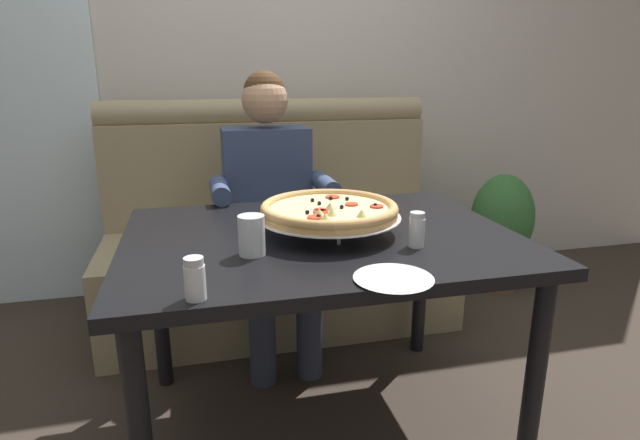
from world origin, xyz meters
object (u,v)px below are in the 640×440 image
(booth_bench, at_px, (277,243))
(pizza, at_px, (329,210))
(shaker_oregano, at_px, (195,282))
(patio_chair, at_px, (48,192))
(potted_plant, at_px, (501,226))
(dining_table, at_px, (321,257))
(diner_main, at_px, (270,198))
(plate_near_left, at_px, (394,276))
(drinking_glass, at_px, (252,237))
(shaker_pepper_flakes, at_px, (417,232))

(booth_bench, xyz_separation_m, pizza, (0.03, -0.95, 0.43))
(shaker_oregano, distance_m, patio_chair, 2.57)
(pizza, bearing_deg, potted_plant, 36.43)
(dining_table, bearing_deg, diner_main, 95.78)
(dining_table, xyz_separation_m, shaker_oregano, (-0.41, -0.43, 0.13))
(booth_bench, relative_size, potted_plant, 2.49)
(booth_bench, bearing_deg, plate_near_left, -86.34)
(shaker_oregano, bearing_deg, drinking_glass, 59.26)
(patio_chair, relative_size, potted_plant, 1.23)
(pizza, bearing_deg, shaker_oregano, -135.54)
(diner_main, bearing_deg, pizza, -81.79)
(patio_chair, xyz_separation_m, potted_plant, (2.67, -0.98, -0.14))
(diner_main, distance_m, plate_near_left, 1.13)
(dining_table, distance_m, shaker_pepper_flakes, 0.35)
(shaker_oregano, xyz_separation_m, potted_plant, (1.75, 1.40, -0.40))
(diner_main, height_order, plate_near_left, diner_main)
(pizza, distance_m, patio_chair, 2.40)
(dining_table, distance_m, pizza, 0.16)
(drinking_glass, bearing_deg, shaker_oregano, -120.74)
(pizza, height_order, plate_near_left, pizza)
(booth_bench, distance_m, plate_near_left, 1.43)
(diner_main, xyz_separation_m, shaker_pepper_flakes, (0.32, -0.88, 0.08))
(drinking_glass, relative_size, potted_plant, 0.17)
(dining_table, bearing_deg, pizza, 6.16)
(drinking_glass, height_order, patio_chair, drinking_glass)
(booth_bench, xyz_separation_m, drinking_glass, (-0.25, -1.10, 0.40))
(booth_bench, height_order, shaker_pepper_flakes, booth_bench)
(diner_main, xyz_separation_m, shaker_oregano, (-0.34, -1.11, 0.08))
(drinking_glass, bearing_deg, booth_bench, 77.44)
(booth_bench, distance_m, dining_table, 0.99)
(shaker_pepper_flakes, bearing_deg, dining_table, 142.02)
(booth_bench, distance_m, diner_main, 0.42)
(diner_main, distance_m, shaker_oregano, 1.17)
(potted_plant, bearing_deg, pizza, -143.57)
(diner_main, distance_m, drinking_glass, 0.86)
(shaker_pepper_flakes, height_order, patio_chair, patio_chair)
(shaker_oregano, height_order, plate_near_left, shaker_oregano)
(diner_main, xyz_separation_m, drinking_glass, (-0.18, -0.84, 0.09))
(diner_main, bearing_deg, drinking_glass, -101.90)
(plate_near_left, relative_size, potted_plant, 0.30)
(shaker_pepper_flakes, distance_m, potted_plant, 1.65)
(potted_plant, bearing_deg, drinking_glass, -144.73)
(booth_bench, distance_m, drinking_glass, 1.20)
(drinking_glass, relative_size, patio_chair, 0.14)
(plate_near_left, height_order, patio_chair, patio_chair)
(patio_chair, bearing_deg, shaker_oregano, -68.93)
(shaker_oregano, relative_size, patio_chair, 0.12)
(shaker_pepper_flakes, bearing_deg, booth_bench, 102.48)
(patio_chair, bearing_deg, potted_plant, -20.22)
(shaker_pepper_flakes, distance_m, plate_near_left, 0.29)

